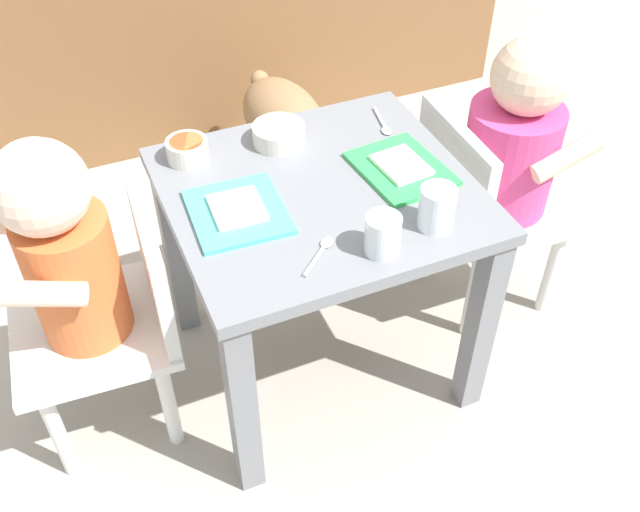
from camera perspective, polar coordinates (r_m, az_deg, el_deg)
name	(u,v)px	position (r m, az deg, el deg)	size (l,w,h in m)	color
ground_plane	(320,357)	(1.61, 0.00, -7.87)	(7.00, 7.00, 0.00)	#9E998E
dining_table	(320,228)	(1.35, 0.00, 2.19)	(0.53, 0.49, 0.46)	slate
seated_child_left	(78,266)	(1.28, -18.32, -0.78)	(0.30, 0.30, 0.66)	silver
seated_child_right	(507,152)	(1.54, 14.36, 7.86)	(0.29, 0.29, 0.64)	silver
dog	(290,125)	(1.91, -2.35, 10.15)	(0.20, 0.45, 0.33)	olive
food_tray_left	(237,211)	(1.24, -6.44, 3.51)	(0.16, 0.18, 0.02)	#4CC6BC
food_tray_right	(401,168)	(1.33, 6.33, 6.85)	(0.16, 0.19, 0.02)	green
water_cup_left	(383,236)	(1.15, 4.90, 1.52)	(0.06, 0.06, 0.07)	white
water_cup_right	(437,210)	(1.20, 9.06, 3.54)	(0.06, 0.06, 0.07)	white
cereal_bowl_right_side	(279,134)	(1.39, -3.23, 9.48)	(0.10, 0.10, 0.04)	silver
cereal_bowl_left_side	(187,150)	(1.37, -10.29, 8.15)	(0.08, 0.08, 0.04)	silver
spoon_by_left_tray	(320,252)	(1.16, 0.04, 0.33)	(0.08, 0.08, 0.01)	silver
spoon_by_right_tray	(383,124)	(1.46, 4.91, 10.20)	(0.03, 0.10, 0.01)	silver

